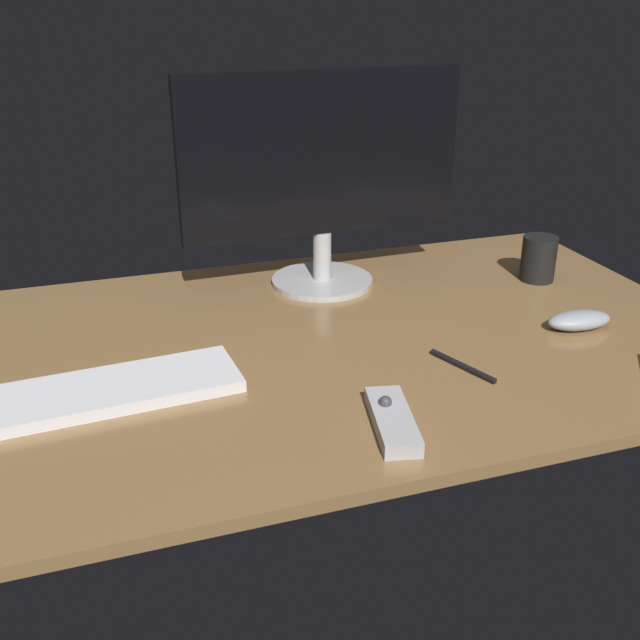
{
  "coord_description": "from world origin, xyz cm",
  "views": [
    {
      "loc": [
        -37.28,
        -110.48,
        57.97
      ],
      "look_at": [
        -2.2,
        -4.66,
        8.0
      ],
      "focal_mm": 41.88,
      "sensor_mm": 36.0,
      "label": 1
    }
  ],
  "objects_px": {
    "monitor": "(322,170)",
    "media_remote": "(391,420)",
    "computer_mouse": "(579,320)",
    "coffee_mug": "(538,259)",
    "pen": "(462,366)",
    "keyboard": "(113,390)"
  },
  "relations": [
    {
      "from": "keyboard",
      "to": "media_remote",
      "type": "height_order",
      "value": "media_remote"
    },
    {
      "from": "coffee_mug",
      "to": "pen",
      "type": "xyz_separation_m",
      "value": [
        -0.34,
        -0.31,
        -0.04
      ]
    },
    {
      "from": "monitor",
      "to": "pen",
      "type": "relative_size",
      "value": 4.25
    },
    {
      "from": "coffee_mug",
      "to": "computer_mouse",
      "type": "bearing_deg",
      "value": -105.97
    },
    {
      "from": "keyboard",
      "to": "coffee_mug",
      "type": "distance_m",
      "value": 0.9
    },
    {
      "from": "monitor",
      "to": "keyboard",
      "type": "relative_size",
      "value": 1.5
    },
    {
      "from": "pen",
      "to": "monitor",
      "type": "bearing_deg",
      "value": 172.19
    },
    {
      "from": "media_remote",
      "to": "pen",
      "type": "bearing_deg",
      "value": -42.87
    },
    {
      "from": "monitor",
      "to": "pen",
      "type": "distance_m",
      "value": 0.49
    },
    {
      "from": "keyboard",
      "to": "media_remote",
      "type": "xyz_separation_m",
      "value": [
        0.36,
        -0.21,
        0.0
      ]
    },
    {
      "from": "coffee_mug",
      "to": "pen",
      "type": "relative_size",
      "value": 0.7
    },
    {
      "from": "monitor",
      "to": "media_remote",
      "type": "distance_m",
      "value": 0.6
    },
    {
      "from": "computer_mouse",
      "to": "media_remote",
      "type": "relative_size",
      "value": 0.73
    },
    {
      "from": "keyboard",
      "to": "coffee_mug",
      "type": "bearing_deg",
      "value": 9.91
    },
    {
      "from": "monitor",
      "to": "media_remote",
      "type": "bearing_deg",
      "value": -100.24
    },
    {
      "from": "computer_mouse",
      "to": "pen",
      "type": "height_order",
      "value": "computer_mouse"
    },
    {
      "from": "media_remote",
      "to": "pen",
      "type": "height_order",
      "value": "media_remote"
    },
    {
      "from": "coffee_mug",
      "to": "pen",
      "type": "height_order",
      "value": "coffee_mug"
    },
    {
      "from": "computer_mouse",
      "to": "coffee_mug",
      "type": "relative_size",
      "value": 1.29
    },
    {
      "from": "keyboard",
      "to": "monitor",
      "type": "bearing_deg",
      "value": 33.3
    },
    {
      "from": "media_remote",
      "to": "coffee_mug",
      "type": "distance_m",
      "value": 0.67
    },
    {
      "from": "computer_mouse",
      "to": "coffee_mug",
      "type": "distance_m",
      "value": 0.25
    }
  ]
}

